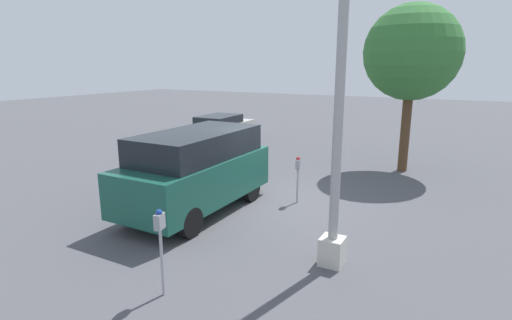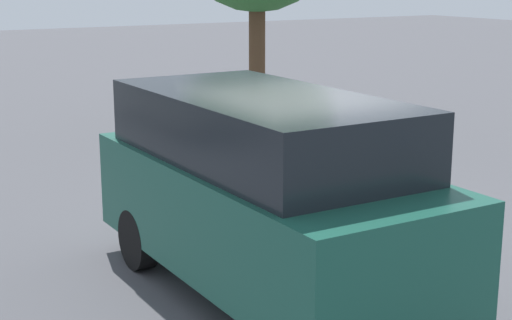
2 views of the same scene
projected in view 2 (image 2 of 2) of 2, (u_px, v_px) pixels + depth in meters
ground_plane at (303, 230)px, 10.34m from camera, size 80.00×80.00×0.00m
parking_meter_near at (323, 149)px, 10.66m from camera, size 0.22×0.15×1.32m
parked_van at (265, 189)px, 8.04m from camera, size 4.49×1.94×2.12m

